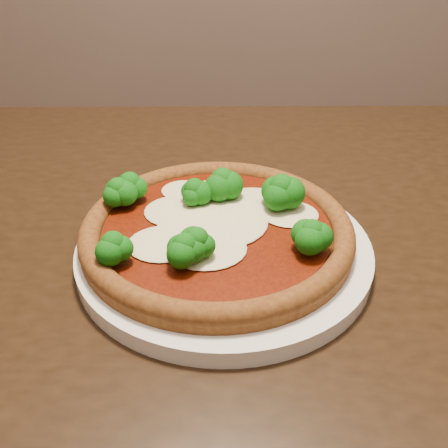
{
  "coord_description": "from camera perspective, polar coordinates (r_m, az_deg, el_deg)",
  "views": [
    {
      "loc": [
        -0.17,
        -0.23,
        1.06
      ],
      "look_at": [
        -0.18,
        0.19,
        0.79
      ],
      "focal_mm": 40.0,
      "sensor_mm": 36.0,
      "label": 1
    }
  ],
  "objects": [
    {
      "name": "dining_table",
      "position": [
        0.62,
        0.63,
        -8.07
      ],
      "size": [
        1.28,
        0.84,
        0.75
      ],
      "rotation": [
        0.0,
        0.0,
        0.03
      ],
      "color": "black",
      "rests_on": "floor"
    },
    {
      "name": "pizza",
      "position": [
        0.51,
        -1.05,
        -0.15
      ],
      "size": [
        0.28,
        0.28,
        0.06
      ],
      "rotation": [
        0.0,
        0.0,
        0.33
      ],
      "color": "brown",
      "rests_on": "plate"
    },
    {
      "name": "plate",
      "position": [
        0.52,
        0.0,
        -2.86
      ],
      "size": [
        0.3,
        0.3,
        0.02
      ],
      "primitive_type": "cylinder",
      "color": "white",
      "rests_on": "dining_table"
    }
  ]
}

